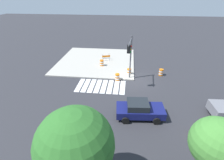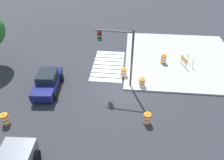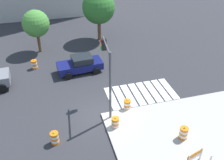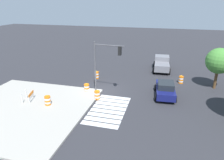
{
  "view_description": "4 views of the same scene",
  "coord_description": "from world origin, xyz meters",
  "px_view_note": "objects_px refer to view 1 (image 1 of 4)",
  "views": [
    {
      "loc": [
        0.83,
        18.81,
        10.39
      ],
      "look_at": [
        2.49,
        3.32,
        1.79
      ],
      "focal_mm": 26.57,
      "sensor_mm": 36.0,
      "label": 1
    },
    {
      "loc": [
        -14.76,
        -0.35,
        12.31
      ],
      "look_at": [
        -0.35,
        1.0,
        1.37
      ],
      "focal_mm": 33.99,
      "sensor_mm": 36.0,
      "label": 2
    },
    {
      "loc": [
        -3.23,
        -14.75,
        13.18
      ],
      "look_at": [
        1.69,
        2.87,
        1.11
      ],
      "focal_mm": 41.17,
      "sensor_mm": 36.0,
      "label": 3
    },
    {
      "loc": [
        20.35,
        6.5,
        9.47
      ],
      "look_at": [
        -0.25,
        1.02,
        1.31
      ],
      "focal_mm": 33.17,
      "sensor_mm": 36.0,
      "label": 4
    }
  ],
  "objects_px": {
    "traffic_barrel_median_far": "(195,131)",
    "traffic_barrel_on_sidewalk": "(102,63)",
    "sports_car": "(140,109)",
    "traffic_barrel_crosswalk_end": "(161,72)",
    "construction_barricade": "(106,57)",
    "traffic_barrel_near_corner": "(129,72)",
    "traffic_barrel_median_near": "(117,77)",
    "traffic_light_pole": "(130,53)",
    "street_tree_streetside_mid": "(217,144)",
    "street_tree_streetside_near": "(75,145)"
  },
  "relations": [
    {
      "from": "traffic_barrel_on_sidewalk",
      "to": "traffic_light_pole",
      "type": "relative_size",
      "value": 0.19
    },
    {
      "from": "traffic_barrel_on_sidewalk",
      "to": "street_tree_streetside_near",
      "type": "relative_size",
      "value": 0.17
    },
    {
      "from": "traffic_barrel_crosswalk_end",
      "to": "traffic_light_pole",
      "type": "relative_size",
      "value": 0.19
    },
    {
      "from": "traffic_barrel_median_far",
      "to": "street_tree_streetside_mid",
      "type": "bearing_deg",
      "value": 79.49
    },
    {
      "from": "traffic_barrel_near_corner",
      "to": "traffic_barrel_on_sidewalk",
      "type": "xyz_separation_m",
      "value": [
        4.14,
        -2.34,
        0.15
      ]
    },
    {
      "from": "sports_car",
      "to": "traffic_barrel_median_far",
      "type": "height_order",
      "value": "sports_car"
    },
    {
      "from": "construction_barricade",
      "to": "street_tree_streetside_near",
      "type": "bearing_deg",
      "value": 93.92
    },
    {
      "from": "construction_barricade",
      "to": "street_tree_streetside_near",
      "type": "distance_m",
      "value": 20.17
    },
    {
      "from": "traffic_barrel_median_far",
      "to": "construction_barricade",
      "type": "height_order",
      "value": "construction_barricade"
    },
    {
      "from": "sports_car",
      "to": "traffic_barrel_crosswalk_end",
      "type": "bearing_deg",
      "value": -110.46
    },
    {
      "from": "sports_car",
      "to": "traffic_barrel_on_sidewalk",
      "type": "distance_m",
      "value": 11.97
    },
    {
      "from": "sports_car",
      "to": "traffic_barrel_median_far",
      "type": "relative_size",
      "value": 4.34
    },
    {
      "from": "traffic_barrel_median_far",
      "to": "traffic_barrel_on_sidewalk",
      "type": "height_order",
      "value": "traffic_barrel_on_sidewalk"
    },
    {
      "from": "construction_barricade",
      "to": "street_tree_streetside_mid",
      "type": "height_order",
      "value": "street_tree_streetside_mid"
    },
    {
      "from": "sports_car",
      "to": "traffic_barrel_median_far",
      "type": "xyz_separation_m",
      "value": [
        -4.32,
        1.81,
        -0.36
      ]
    },
    {
      "from": "sports_car",
      "to": "traffic_barrel_median_near",
      "type": "bearing_deg",
      "value": -69.32
    },
    {
      "from": "traffic_barrel_near_corner",
      "to": "traffic_barrel_crosswalk_end",
      "type": "height_order",
      "value": "same"
    },
    {
      "from": "sports_car",
      "to": "street_tree_streetside_mid",
      "type": "height_order",
      "value": "street_tree_streetside_mid"
    },
    {
      "from": "construction_barricade",
      "to": "traffic_light_pole",
      "type": "distance_m",
      "value": 8.34
    },
    {
      "from": "traffic_barrel_median_near",
      "to": "street_tree_streetside_near",
      "type": "distance_m",
      "value": 14.08
    },
    {
      "from": "traffic_light_pole",
      "to": "street_tree_streetside_near",
      "type": "relative_size",
      "value": 0.94
    },
    {
      "from": "traffic_barrel_median_far",
      "to": "traffic_light_pole",
      "type": "bearing_deg",
      "value": -56.21
    },
    {
      "from": "traffic_barrel_median_near",
      "to": "traffic_barrel_median_far",
      "type": "relative_size",
      "value": 1.0
    },
    {
      "from": "sports_car",
      "to": "street_tree_streetside_near",
      "type": "relative_size",
      "value": 0.76
    },
    {
      "from": "traffic_barrel_on_sidewalk",
      "to": "construction_barricade",
      "type": "height_order",
      "value": "traffic_barrel_on_sidewalk"
    },
    {
      "from": "sports_car",
      "to": "traffic_barrel_crosswalk_end",
      "type": "distance_m",
      "value": 9.33
    },
    {
      "from": "traffic_barrel_median_near",
      "to": "traffic_barrel_near_corner",
      "type": "bearing_deg",
      "value": -130.4
    },
    {
      "from": "traffic_barrel_near_corner",
      "to": "sports_car",
      "type": "bearing_deg",
      "value": 97.21
    },
    {
      "from": "traffic_barrel_median_near",
      "to": "street_tree_streetside_mid",
      "type": "xyz_separation_m",
      "value": [
        -6.17,
        12.19,
        2.81
      ]
    },
    {
      "from": "traffic_barrel_median_far",
      "to": "traffic_light_pole",
      "type": "relative_size",
      "value": 0.19
    },
    {
      "from": "traffic_barrel_on_sidewalk",
      "to": "street_tree_streetside_mid",
      "type": "bearing_deg",
      "value": 118.55
    },
    {
      "from": "construction_barricade",
      "to": "traffic_light_pole",
      "type": "bearing_deg",
      "value": 119.47
    },
    {
      "from": "traffic_barrel_median_far",
      "to": "street_tree_streetside_mid",
      "type": "distance_m",
      "value": 4.67
    },
    {
      "from": "traffic_barrel_on_sidewalk",
      "to": "construction_barricade",
      "type": "relative_size",
      "value": 0.73
    },
    {
      "from": "traffic_barrel_crosswalk_end",
      "to": "traffic_light_pole",
      "type": "distance_m",
      "value": 6.08
    },
    {
      "from": "traffic_light_pole",
      "to": "traffic_barrel_near_corner",
      "type": "bearing_deg",
      "value": -90.38
    },
    {
      "from": "traffic_barrel_median_near",
      "to": "traffic_barrel_median_far",
      "type": "xyz_separation_m",
      "value": [
        -6.85,
        8.52,
        0.0
      ]
    },
    {
      "from": "traffic_barrel_crosswalk_end",
      "to": "construction_barricade",
      "type": "height_order",
      "value": "construction_barricade"
    },
    {
      "from": "traffic_barrel_crosswalk_end",
      "to": "traffic_barrel_on_sidewalk",
      "type": "xyz_separation_m",
      "value": [
        8.47,
        -2.04,
        0.15
      ]
    },
    {
      "from": "traffic_barrel_near_corner",
      "to": "traffic_barrel_crosswalk_end",
      "type": "distance_m",
      "value": 4.34
    },
    {
      "from": "traffic_light_pole",
      "to": "street_tree_streetside_mid",
      "type": "distance_m",
      "value": 12.67
    },
    {
      "from": "sports_car",
      "to": "construction_barricade",
      "type": "height_order",
      "value": "sports_car"
    },
    {
      "from": "sports_car",
      "to": "traffic_barrel_median_near",
      "type": "relative_size",
      "value": 4.34
    },
    {
      "from": "traffic_barrel_median_near",
      "to": "construction_barricade",
      "type": "height_order",
      "value": "construction_barricade"
    },
    {
      "from": "traffic_barrel_crosswalk_end",
      "to": "construction_barricade",
      "type": "bearing_deg",
      "value": -27.49
    },
    {
      "from": "traffic_barrel_near_corner",
      "to": "traffic_barrel_median_near",
      "type": "xyz_separation_m",
      "value": [
        1.47,
        1.72,
        0.0
      ]
    },
    {
      "from": "traffic_barrel_crosswalk_end",
      "to": "traffic_light_pole",
      "type": "height_order",
      "value": "traffic_light_pole"
    },
    {
      "from": "sports_car",
      "to": "traffic_barrel_median_near",
      "type": "xyz_separation_m",
      "value": [
        2.53,
        -6.71,
        -0.36
      ]
    },
    {
      "from": "traffic_barrel_on_sidewalk",
      "to": "street_tree_streetside_mid",
      "type": "distance_m",
      "value": 18.7
    },
    {
      "from": "sports_car",
      "to": "traffic_barrel_near_corner",
      "type": "distance_m",
      "value": 8.51
    }
  ]
}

